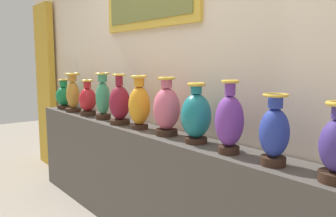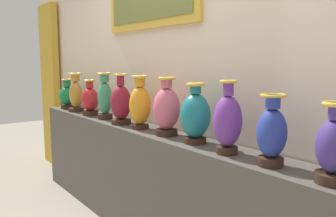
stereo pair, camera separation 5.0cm
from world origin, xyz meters
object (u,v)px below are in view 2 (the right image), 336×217
(vase_burgundy, at_px, (121,103))
(vase_amber, at_px, (140,105))
(vase_jade, at_px, (105,98))
(vase_violet, at_px, (228,121))
(vase_ochre, at_px, (76,94))
(vase_cobalt, at_px, (272,133))
(vase_teal, at_px, (195,116))
(vase_emerald, at_px, (67,96))
(vase_indigo, at_px, (334,148))
(vase_rose, at_px, (166,109))
(vase_crimson, at_px, (90,100))

(vase_burgundy, relative_size, vase_amber, 1.01)
(vase_jade, relative_size, vase_amber, 1.01)
(vase_violet, bearing_deg, vase_ochre, -179.83)
(vase_jade, relative_size, vase_cobalt, 1.16)
(vase_jade, height_order, vase_amber, vase_jade)
(vase_teal, bearing_deg, vase_amber, -178.23)
(vase_ochre, bearing_deg, vase_emerald, 176.23)
(vase_ochre, height_order, vase_indigo, vase_ochre)
(vase_jade, distance_m, vase_teal, 1.13)
(vase_cobalt, bearing_deg, vase_indigo, -0.33)
(vase_emerald, height_order, vase_ochre, vase_ochre)
(vase_emerald, distance_m, vase_indigo, 2.84)
(vase_emerald, bearing_deg, vase_ochre, -3.77)
(vase_indigo, bearing_deg, vase_burgundy, 179.98)
(vase_ochre, bearing_deg, vase_amber, 0.87)
(vase_jade, bearing_deg, vase_amber, 0.01)
(vase_ochre, bearing_deg, vase_jade, 1.68)
(vase_ochre, bearing_deg, vase_cobalt, 0.20)
(vase_jade, distance_m, vase_cobalt, 1.69)
(vase_jade, height_order, vase_rose, vase_jade)
(vase_crimson, distance_m, vase_violet, 1.69)
(vase_jade, bearing_deg, vase_teal, 0.91)
(vase_jade, distance_m, vase_rose, 0.85)
(vase_burgundy, height_order, vase_indigo, vase_burgundy)
(vase_indigo, bearing_deg, vase_jade, 179.69)
(vase_teal, height_order, vase_violet, vase_violet)
(vase_indigo, bearing_deg, vase_violet, -180.00)
(vase_rose, distance_m, vase_violet, 0.57)
(vase_teal, height_order, vase_indigo, vase_teal)
(vase_burgundy, height_order, vase_amber, vase_burgundy)
(vase_crimson, relative_size, vase_cobalt, 0.96)
(vase_ochre, xyz_separation_m, vase_indigo, (2.57, 0.01, -0.03))
(vase_burgundy, xyz_separation_m, vase_teal, (0.84, 0.03, 0.00))
(vase_rose, bearing_deg, vase_teal, -0.07)
(vase_jade, relative_size, vase_teal, 1.08)
(vase_ochre, bearing_deg, vase_indigo, 0.14)
(vase_burgundy, distance_m, vase_violet, 1.13)
(vase_emerald, relative_size, vase_jade, 0.78)
(vase_jade, xyz_separation_m, vase_teal, (1.13, 0.02, -0.02))
(vase_ochre, xyz_separation_m, vase_rose, (1.43, 0.04, 0.00))
(vase_jade, distance_m, vase_burgundy, 0.29)
(vase_teal, distance_m, vase_indigo, 0.86)
(vase_jade, distance_m, vase_indigo, 1.99)
(vase_burgundy, bearing_deg, vase_indigo, -0.02)
(vase_crimson, height_order, vase_burgundy, vase_burgundy)
(vase_amber, bearing_deg, vase_burgundy, -177.70)
(vase_emerald, distance_m, vase_crimson, 0.58)
(vase_emerald, height_order, vase_teal, vase_teal)
(vase_ochre, relative_size, vase_indigo, 1.15)
(vase_ochre, relative_size, vase_violet, 0.97)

